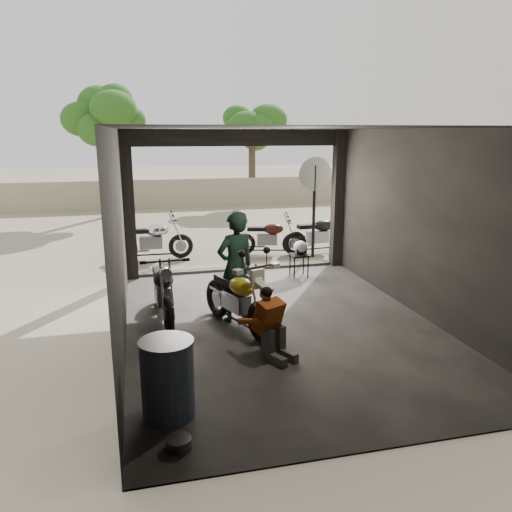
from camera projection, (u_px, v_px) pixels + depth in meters
name	position (u px, v px, depth m)	size (l,w,h in m)	color
ground	(280.00, 325.00, 8.34)	(80.00, 80.00, 0.00)	#7A6D56
garage	(272.00, 244.00, 8.55)	(7.00, 7.13, 3.20)	#2D2B28
boundary_wall	(189.00, 193.00, 21.40)	(18.00, 0.30, 1.20)	gray
tree_left	(109.00, 108.00, 18.48)	(2.20, 2.20, 5.60)	#382B1E
tree_right	(252.00, 122.00, 21.32)	(2.20, 2.20, 5.00)	#382B1E
main_bike	(238.00, 294.00, 8.04)	(0.74, 1.80, 1.20)	beige
left_bike	(163.00, 286.00, 8.47)	(0.72, 1.75, 1.19)	black
outside_bike_a	(153.00, 237.00, 12.48)	(0.72, 1.75, 1.18)	black
outside_bike_b	(269.00, 234.00, 13.00)	(0.66, 1.61, 1.09)	#3C130E
outside_bike_c	(319.00, 231.00, 13.18)	(0.71, 1.73, 1.17)	black
rider	(236.00, 267.00, 8.31)	(0.69, 0.45, 1.90)	black
mechanic	(274.00, 326.00, 6.99)	(0.51, 0.69, 1.00)	#AB4D16
stool	(299.00, 258.00, 10.99)	(0.38, 0.38, 0.52)	black
helmet	(300.00, 247.00, 11.00)	(0.30, 0.32, 0.29)	silver
oil_drum	(168.00, 380.00, 5.56)	(0.59, 0.59, 0.92)	#3A4963
sign_post	(315.00, 190.00, 12.47)	(0.85, 0.08, 2.55)	black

